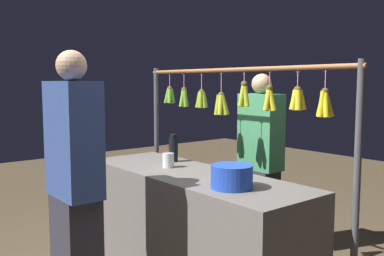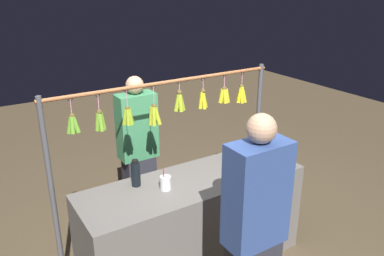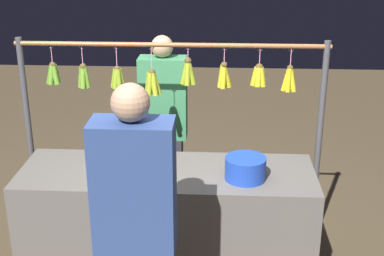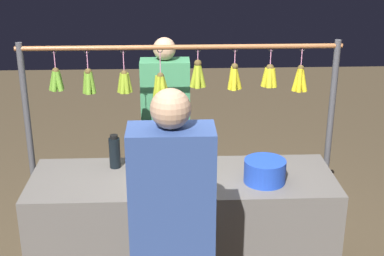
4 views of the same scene
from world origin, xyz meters
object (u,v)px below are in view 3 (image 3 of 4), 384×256
(customer_person, at_px, (136,245))
(blue_bucket, at_px, (245,168))
(water_bottle, at_px, (104,144))
(drink_cup, at_px, (126,163))
(vendor_person, at_px, (164,133))

(customer_person, bearing_deg, blue_bucket, -127.10)
(water_bottle, relative_size, blue_bucket, 0.88)
(blue_bucket, height_order, drink_cup, drink_cup)
(drink_cup, xyz_separation_m, vendor_person, (-0.16, -0.87, -0.12))
(water_bottle, height_order, customer_person, customer_person)
(drink_cup, relative_size, customer_person, 0.11)
(water_bottle, xyz_separation_m, drink_cup, (-0.17, 0.18, -0.05))
(blue_bucket, bearing_deg, vendor_person, -56.87)
(vendor_person, relative_size, customer_person, 0.93)
(drink_cup, height_order, customer_person, customer_person)
(vendor_person, bearing_deg, blue_bucket, 123.13)
(customer_person, bearing_deg, water_bottle, -70.13)
(blue_bucket, bearing_deg, customer_person, 52.90)
(water_bottle, bearing_deg, drink_cup, 134.04)
(drink_cup, bearing_deg, vendor_person, -100.43)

